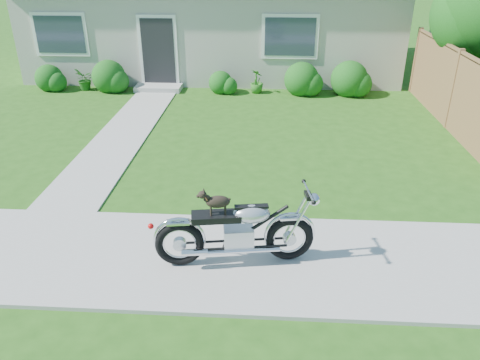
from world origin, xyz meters
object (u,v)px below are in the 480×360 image
object	(u,v)px
fence	(454,90)
potted_plant_right	(257,81)
motorcycle_with_dog	(238,231)
house	(217,5)
potted_plant_left	(85,79)

from	to	relation	value
fence	potted_plant_right	bearing A→B (deg)	149.53
potted_plant_right	motorcycle_with_dog	size ratio (longest dim) A/B	0.32
house	potted_plant_right	world-z (taller)	house
house	potted_plant_left	size ratio (longest dim) A/B	18.84
fence	motorcycle_with_dog	size ratio (longest dim) A/B	2.99
house	fence	distance (m)	8.96
potted_plant_left	potted_plant_right	distance (m)	5.31
fence	potted_plant_left	bearing A→B (deg)	164.46
potted_plant_right	house	bearing A→B (deg)	114.12
fence	potted_plant_right	xyz separation A→B (m)	(-4.76, 2.80, -0.58)
house	potted_plant_right	size ratio (longest dim) A/B	17.64
house	potted_plant_left	bearing A→B (deg)	-137.55
potted_plant_left	motorcycle_with_dog	xyz separation A→B (m)	(5.31, -8.67, 0.21)
potted_plant_right	motorcycle_with_dog	world-z (taller)	motorcycle_with_dog
house	potted_plant_left	world-z (taller)	house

